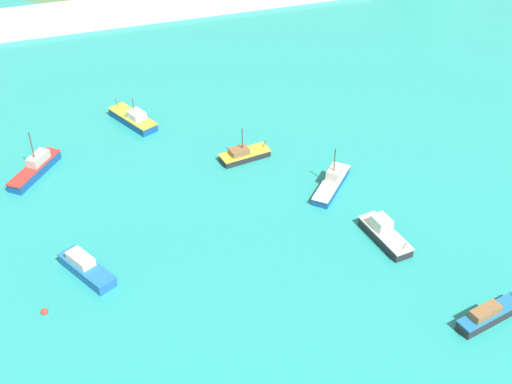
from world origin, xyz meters
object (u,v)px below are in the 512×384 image
Objects in this scene: fishing_boat_1 at (133,119)px; fishing_boat_11 at (489,315)px; fishing_boat_4 at (86,268)px; fishing_boat_10 at (332,182)px; buoy_0 at (44,312)px; fishing_boat_5 at (244,154)px; fishing_boat_0 at (384,234)px; fishing_boat_6 at (35,168)px.

fishing_boat_1 reaches higher than fishing_boat_11.
fishing_boat_4 is 37.16m from fishing_boat_10.
buoy_0 is at bearing 159.80° from fishing_boat_11.
fishing_boat_10 is at bearing 101.92° from fishing_boat_11.
fishing_boat_11 is at bearing -68.67° from fishing_boat_5.
fishing_boat_11 is at bearing -74.57° from fishing_boat_0.
fishing_boat_1 is at bearing 30.97° from fishing_boat_6.
fishing_boat_6 is at bearing 87.53° from buoy_0.
fishing_boat_1 is 65.19m from fishing_boat_11.
fishing_boat_4 is 10.56× the size of buoy_0.
fishing_boat_6 is at bearing 144.06° from fishing_boat_0.
fishing_boat_10 is (36.50, 7.01, -0.01)m from fishing_boat_4.
fishing_boat_0 is 27.11m from fishing_boat_5.
fishing_boat_1 is 36.73m from fishing_boat_10.
buoy_0 is at bearing -114.27° from fishing_boat_1.
fishing_boat_0 reaches higher than fishing_boat_4.
fishing_boat_4 is at bearing -80.16° from fishing_boat_6.
fishing_boat_1 reaches higher than buoy_0.
fishing_boat_0 is at bearing -35.94° from fishing_boat_6.
fishing_boat_6 reaches higher than fishing_boat_4.
fishing_boat_5 is 9.57× the size of buoy_0.
fishing_boat_0 is 1.02× the size of fishing_boat_4.
fishing_boat_10 reaches higher than buoy_0.
fishing_boat_0 is 48.25m from fishing_boat_1.
fishing_boat_6 is at bearing 134.67° from fishing_boat_11.
fishing_boat_10 is at bearing -48.99° from fishing_boat_1.
fishing_boat_6 reaches higher than fishing_boat_10.
fishing_boat_1 reaches higher than fishing_boat_0.
fishing_boat_5 is 0.88× the size of fishing_boat_11.
fishing_boat_1 is 1.16× the size of fishing_boat_4.
fishing_boat_10 is 43.80m from buoy_0.
fishing_boat_11 is 51.57m from buoy_0.
fishing_boat_6 is (-16.69, -10.01, 0.06)m from fishing_boat_1.
fishing_boat_10 reaches higher than fishing_boat_5.
fishing_boat_10 is (-1.67, 13.07, -0.06)m from fishing_boat_0.
fishing_boat_11 is (30.42, -57.66, -0.02)m from fishing_boat_1.
fishing_boat_1 is 19.46m from fishing_boat_6.
buoy_0 is (-48.40, 17.80, -0.78)m from fishing_boat_11.
fishing_boat_5 is at bearing -11.40° from fishing_boat_6.
fishing_boat_5 reaches higher than fishing_boat_0.
buoy_0 is (-42.07, -12.14, -0.79)m from fishing_boat_10.
fishing_boat_10 is 30.61m from fishing_boat_11.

